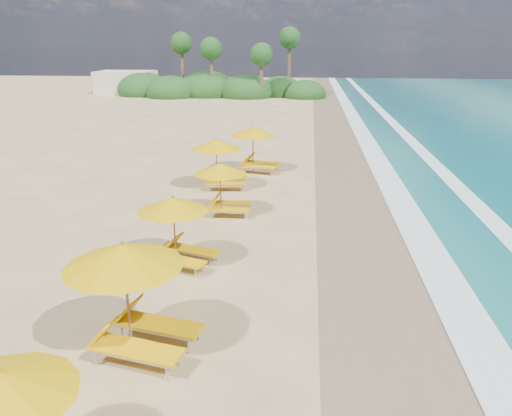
{
  "coord_description": "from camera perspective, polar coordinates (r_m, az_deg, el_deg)",
  "views": [
    {
      "loc": [
        1.61,
        -14.98,
        6.29
      ],
      "look_at": [
        0.0,
        0.0,
        1.2
      ],
      "focal_mm": 34.47,
      "sensor_mm": 36.0,
      "label": 1
    }
  ],
  "objects": [
    {
      "name": "ground",
      "position": [
        16.32,
        0.0,
        -3.99
      ],
      "size": [
        160.0,
        160.0,
        0.0
      ],
      "primitive_type": "plane",
      "color": "tan",
      "rests_on": "ground"
    },
    {
      "name": "beach_building",
      "position": [
        67.43,
        -14.82,
        13.93
      ],
      "size": [
        7.0,
        5.0,
        2.8
      ],
      "primitive_type": "cube",
      "color": "beige",
      "rests_on": "ground"
    },
    {
      "name": "station_2",
      "position": [
        14.49,
        -8.93,
        -2.16
      ],
      "size": [
        2.7,
        2.63,
        2.13
      ],
      "rotation": [
        0.0,
        0.0,
        -0.31
      ],
      "color": "olive",
      "rests_on": "ground"
    },
    {
      "name": "station_4",
      "position": [
        22.09,
        -4.11,
        5.54
      ],
      "size": [
        2.66,
        2.5,
        2.3
      ],
      "rotation": [
        0.0,
        0.0,
        0.12
      ],
      "color": "olive",
      "rests_on": "ground"
    },
    {
      "name": "wet_sand",
      "position": [
        16.42,
        14.06,
        -4.43
      ],
      "size": [
        4.0,
        160.0,
        0.01
      ],
      "primitive_type": "cube",
      "color": "#887051",
      "rests_on": "ground"
    },
    {
      "name": "surf_foam",
      "position": [
        17.01,
        23.13,
        -4.52
      ],
      "size": [
        4.0,
        160.0,
        0.01
      ],
      "color": "white",
      "rests_on": "ground"
    },
    {
      "name": "station_5",
      "position": [
        25.03,
        0.04,
        7.21
      ],
      "size": [
        2.83,
        2.71,
        2.35
      ],
      "rotation": [
        0.0,
        0.0,
        -0.2
      ],
      "color": "olive",
      "rests_on": "ground"
    },
    {
      "name": "station_1",
      "position": [
        10.57,
        -13.89,
        -9.4
      ],
      "size": [
        3.06,
        2.93,
        2.52
      ],
      "rotation": [
        0.0,
        0.0,
        -0.21
      ],
      "color": "olive",
      "rests_on": "ground"
    },
    {
      "name": "treeline",
      "position": [
        61.81,
        -4.79,
        13.71
      ],
      "size": [
        25.8,
        8.8,
        9.74
      ],
      "color": "#163D14",
      "rests_on": "ground"
    },
    {
      "name": "station_3",
      "position": [
        18.67,
        -3.65,
        2.64
      ],
      "size": [
        2.23,
        2.07,
        2.05
      ],
      "rotation": [
        0.0,
        0.0,
        0.03
      ],
      "color": "olive",
      "rests_on": "ground"
    }
  ]
}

